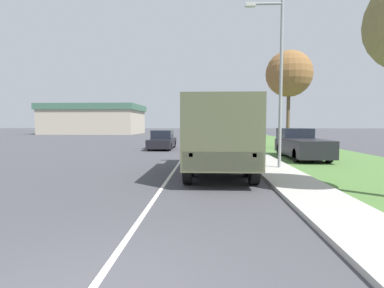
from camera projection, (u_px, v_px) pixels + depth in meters
ground_plane at (196, 138)px, 43.21m from camera, size 180.00×180.00×0.00m
lane_centre_stripe at (196, 138)px, 43.21m from camera, size 0.12×120.00×0.00m
sidewalk_right at (228, 138)px, 42.99m from camera, size 1.80×120.00×0.12m
grass_strip_right at (259, 138)px, 42.78m from camera, size 7.00×120.00×0.02m
military_truck at (218, 134)px, 12.29m from camera, size 2.57×7.04×3.05m
car_nearest_ahead at (162, 140)px, 24.76m from camera, size 1.84×4.83×1.55m
car_second_ahead at (212, 135)px, 34.91m from camera, size 1.89×4.87×1.71m
pickup_truck at (301, 144)px, 18.02m from camera, size 1.96×5.48×1.78m
lamp_post at (277, 70)px, 13.27m from camera, size 1.69×0.24×7.37m
tree_mid_right at (289, 74)px, 24.15m from camera, size 3.72×3.72×7.96m
building_distant at (95, 119)px, 61.79m from camera, size 18.87×13.28×5.92m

